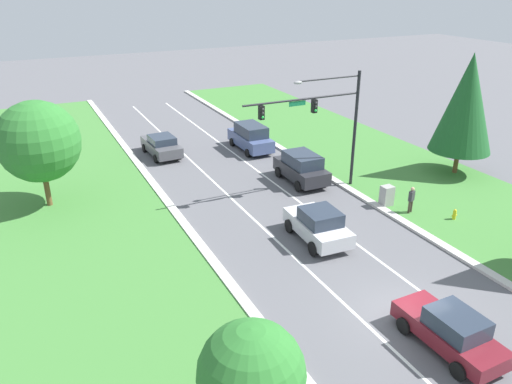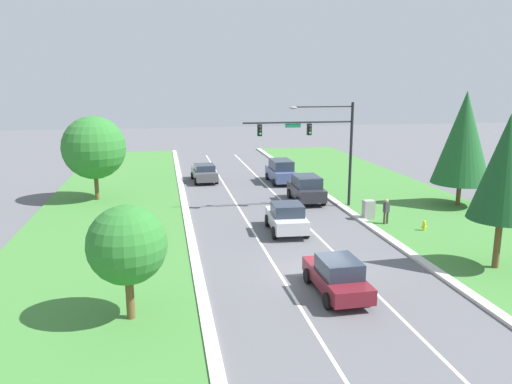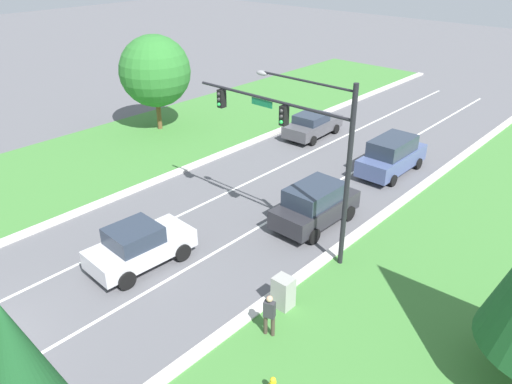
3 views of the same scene
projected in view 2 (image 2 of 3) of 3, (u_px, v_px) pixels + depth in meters
ground_plane at (319, 275)px, 23.65m from camera, size 160.00×160.00×0.00m
curb_strip_right at (428, 266)px, 24.64m from camera, size 0.50×90.00×0.15m
curb_strip_left at (199, 282)px, 22.62m from camera, size 0.50×90.00×0.15m
grass_verge_left at (79, 292)px, 21.69m from camera, size 10.00×90.00×0.08m
lane_stripe_inner_left at (282, 278)px, 23.32m from camera, size 0.14×81.00×0.01m
lane_stripe_inner_right at (355, 272)px, 23.97m from camera, size 0.14×81.00×0.01m
traffic_signal_mast at (320, 138)px, 35.27m from camera, size 7.98×0.41×7.57m
slate_blue_suv at (281, 171)px, 45.20m from camera, size 2.11×4.91×2.10m
silver_sedan at (287, 218)px, 30.22m from camera, size 2.33×4.41×1.83m
graphite_sedan at (204, 173)px, 45.72m from camera, size 2.29×4.70×1.62m
charcoal_suv at (306, 188)px, 37.92m from camera, size 2.25×4.54×2.02m
burgundy_sedan at (337, 276)px, 21.36m from camera, size 2.01×4.42×1.66m
utility_cabinet at (368, 210)px, 33.10m from camera, size 0.70×0.60×1.30m
pedestrian at (386, 211)px, 31.75m from camera, size 0.43×0.34×1.69m
fire_hydrant at (424, 226)px, 30.46m from camera, size 0.34×0.20×0.70m
conifer_near_right_tree at (464, 138)px, 35.68m from camera, size 4.15×4.15×8.38m
oak_near_left_tree at (94, 148)px, 37.65m from camera, size 4.76×4.76×6.49m
conifer_far_right_tree at (506, 168)px, 23.36m from camera, size 3.14×3.14×7.55m
oak_far_left_tree at (127, 245)px, 18.55m from camera, size 3.01×3.01×4.54m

